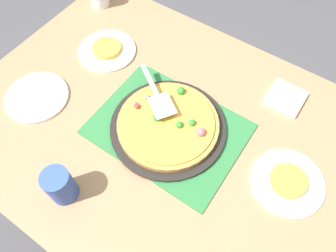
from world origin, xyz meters
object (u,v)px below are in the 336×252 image
object	(u,v)px
served_slice_left	(289,181)
plate_near_left	(287,182)
pizza_pan	(168,127)
served_slice_right	(107,48)
napkin_stack	(286,98)
pizza	(168,124)
cup_far	(60,185)
plate_far_right	(107,51)
plate_side	(37,97)
pizza_server	(157,94)

from	to	relation	value
served_slice_left	plate_near_left	bearing A→B (deg)	90.00
pizza_pan	plate_near_left	size ratio (longest dim) A/B	1.73
pizza_pan	served_slice_right	distance (m)	0.42
served_slice_right	napkin_stack	size ratio (longest dim) A/B	0.92
pizza	napkin_stack	distance (m)	0.43
pizza_pan	cup_far	bearing A→B (deg)	70.13
pizza_pan	pizza	size ratio (longest dim) A/B	1.15
pizza_pan	served_slice_right	bearing A→B (deg)	-21.76
plate_far_right	served_slice_left	size ratio (longest dim) A/B	2.00
plate_far_right	plate_side	distance (m)	0.32
plate_side	served_slice_left	bearing A→B (deg)	-166.82
plate_side	served_slice_left	world-z (taller)	served_slice_left
plate_near_left	served_slice_left	xyz separation A→B (m)	(0.00, -0.00, 0.01)
pizza_pan	served_slice_right	world-z (taller)	served_slice_right
cup_far	plate_side	bearing A→B (deg)	-31.26
plate_far_right	napkin_stack	size ratio (longest dim) A/B	1.83
napkin_stack	cup_far	bearing A→B (deg)	59.82
pizza_pan	napkin_stack	xyz separation A→B (m)	(-0.27, -0.33, -0.01)
plate_side	pizza_server	xyz separation A→B (m)	(-0.37, -0.21, 0.06)
napkin_stack	pizza_server	bearing A→B (deg)	38.32
pizza_pan	pizza	xyz separation A→B (m)	(-0.00, -0.00, 0.02)
served_slice_right	napkin_stack	xyz separation A→B (m)	(-0.66, -0.18, -0.01)
cup_far	pizza_server	world-z (taller)	cup_far
plate_near_left	cup_far	bearing A→B (deg)	36.97
plate_side	pizza	bearing A→B (deg)	-161.11
plate_far_right	napkin_stack	world-z (taller)	napkin_stack
pizza	plate_near_left	distance (m)	0.40
plate_near_left	napkin_stack	size ratio (longest dim) A/B	1.83
plate_side	cup_far	distance (m)	0.38
pizza	pizza_server	bearing A→B (deg)	-32.78
served_slice_left	served_slice_right	world-z (taller)	same
pizza	served_slice_right	distance (m)	0.42
pizza_pan	pizza_server	bearing A→B (deg)	-33.62
plate_far_right	plate_side	bearing A→B (deg)	78.67
plate_far_right	plate_side	world-z (taller)	same
plate_near_left	served_slice_right	distance (m)	0.80
pizza	plate_side	distance (m)	0.48
pizza_pan	pizza	world-z (taller)	pizza
plate_far_right	pizza_pan	bearing A→B (deg)	158.24
pizza	cup_far	size ratio (longest dim) A/B	2.75
pizza	served_slice_left	size ratio (longest dim) A/B	3.00
served_slice_left	pizza	bearing A→B (deg)	6.41
cup_far	napkin_stack	world-z (taller)	cup_far
pizza_pan	pizza_server	distance (m)	0.11
plate_far_right	pizza_server	bearing A→B (deg)	161.78
plate_far_right	napkin_stack	distance (m)	0.68
pizza_server	napkin_stack	world-z (taller)	pizza_server
pizza	plate_far_right	size ratio (longest dim) A/B	1.50
plate_side	napkin_stack	bearing A→B (deg)	-146.11
pizza	served_slice_left	xyz separation A→B (m)	(-0.40, -0.05, -0.02)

